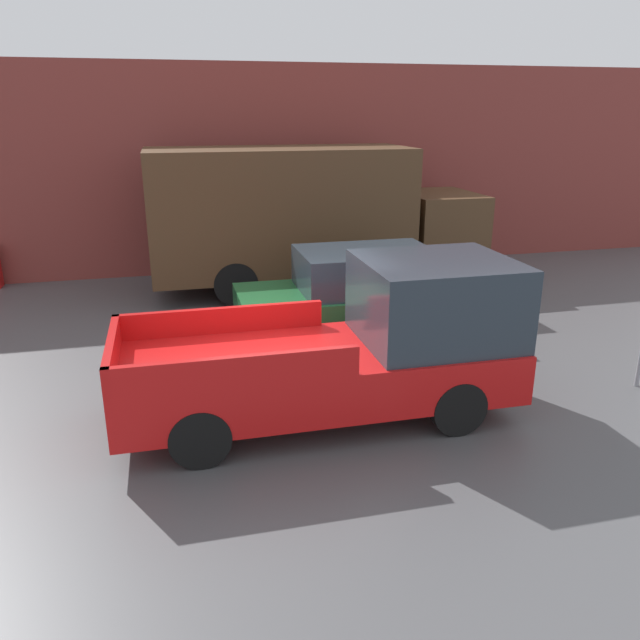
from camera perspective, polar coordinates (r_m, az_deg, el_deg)
The scene contains 5 objects.
ground_plane at distance 9.65m, azimuth -3.12°, elevation -6.66°, with size 60.00×60.00×0.00m, color #4C4C4F.
building_wall at distance 16.61m, azimuth -8.56°, elevation 13.33°, with size 28.00×0.15×5.24m.
pickup_truck at distance 8.66m, azimuth 3.36°, elevation -2.46°, with size 5.44×2.05×2.18m.
car at distance 11.64m, azimuth 3.73°, elevation 2.30°, with size 4.47×1.94×1.70m.
delivery_truck at distance 14.89m, azimuth -1.41°, elevation 9.62°, with size 7.86×2.44×3.30m.
Camera 1 is at (-1.57, -8.57, 4.13)m, focal length 35.00 mm.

